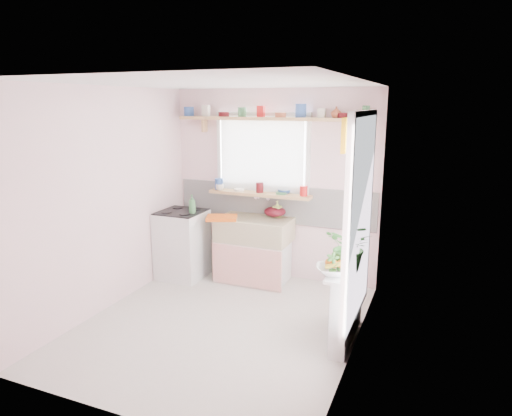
% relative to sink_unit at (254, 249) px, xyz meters
% --- Properties ---
extents(room, '(3.20, 3.20, 3.20)m').
position_rel_sink_unit_xyz_m(room, '(0.81, -0.43, 0.94)').
color(room, beige).
rests_on(room, ground).
extents(sink_unit, '(0.95, 0.65, 1.11)m').
position_rel_sink_unit_xyz_m(sink_unit, '(0.00, 0.00, 0.00)').
color(sink_unit, white).
rests_on(sink_unit, ground).
extents(cooker, '(0.58, 0.58, 0.93)m').
position_rel_sink_unit_xyz_m(cooker, '(-0.95, -0.24, 0.03)').
color(cooker, white).
rests_on(cooker, ground).
extents(radiator_ledge, '(0.22, 0.95, 0.78)m').
position_rel_sink_unit_xyz_m(radiator_ledge, '(1.45, -1.09, -0.03)').
color(radiator_ledge, white).
rests_on(radiator_ledge, ground).
extents(windowsill, '(1.40, 0.22, 0.04)m').
position_rel_sink_unit_xyz_m(windowsill, '(-0.00, 0.19, 0.71)').
color(windowsill, tan).
rests_on(windowsill, room).
extents(pine_shelf, '(2.52, 0.24, 0.04)m').
position_rel_sink_unit_xyz_m(pine_shelf, '(0.15, 0.18, 1.69)').
color(pine_shelf, tan).
rests_on(pine_shelf, room).
extents(shelf_crockery, '(2.47, 0.11, 0.12)m').
position_rel_sink_unit_xyz_m(shelf_crockery, '(0.13, 0.18, 1.76)').
color(shelf_crockery, '#3359A5').
rests_on(shelf_crockery, pine_shelf).
extents(sill_crockery, '(1.35, 0.11, 0.12)m').
position_rel_sink_unit_xyz_m(sill_crockery, '(-0.00, 0.19, 0.78)').
color(sill_crockery, '#3359A5').
rests_on(sill_crockery, windowsill).
extents(dish_tray, '(0.47, 0.41, 0.04)m').
position_rel_sink_unit_xyz_m(dish_tray, '(-0.38, -0.19, 0.44)').
color(dish_tray, orange).
rests_on(dish_tray, sink_unit).
extents(colander, '(0.29, 0.29, 0.13)m').
position_rel_sink_unit_xyz_m(colander, '(0.21, 0.21, 0.48)').
color(colander, '#550E19').
rests_on(colander, sink_unit).
extents(jade_plant, '(0.48, 0.43, 0.48)m').
position_rel_sink_unit_xyz_m(jade_plant, '(1.48, -1.22, 0.58)').
color(jade_plant, '#35722D').
rests_on(jade_plant, radiator_ledge).
extents(fruit_bowl, '(0.41, 0.41, 0.08)m').
position_rel_sink_unit_xyz_m(fruit_bowl, '(1.36, -1.36, 0.38)').
color(fruit_bowl, white).
rests_on(fruit_bowl, radiator_ledge).
extents(herb_pot, '(0.12, 0.08, 0.23)m').
position_rel_sink_unit_xyz_m(herb_pot, '(1.36, -1.42, 0.46)').
color(herb_pot, '#356829').
rests_on(herb_pot, radiator_ledge).
extents(soap_bottle_sink, '(0.11, 0.11, 0.21)m').
position_rel_sink_unit_xyz_m(soap_bottle_sink, '(0.24, 0.21, 0.52)').
color(soap_bottle_sink, '#BED25D').
rests_on(soap_bottle_sink, sink_unit).
extents(sill_cup, '(0.12, 0.12, 0.09)m').
position_rel_sink_unit_xyz_m(sill_cup, '(-0.56, 0.13, 0.77)').
color(sill_cup, silver).
rests_on(sill_cup, windowsill).
extents(sill_bowl, '(0.21, 0.21, 0.05)m').
position_rel_sink_unit_xyz_m(sill_bowl, '(0.32, 0.25, 0.75)').
color(sill_bowl, '#31539F').
rests_on(sill_bowl, windowsill).
extents(shelf_vase, '(0.16, 0.16, 0.13)m').
position_rel_sink_unit_xyz_m(shelf_vase, '(0.98, 0.19, 1.77)').
color(shelf_vase, '#B35737').
rests_on(shelf_vase, pine_shelf).
extents(cooker_bottle, '(0.11, 0.11, 0.24)m').
position_rel_sink_unit_xyz_m(cooker_bottle, '(-0.76, -0.28, 0.60)').
color(cooker_bottle, '#3D7A44').
rests_on(cooker_bottle, cooker).
extents(fruit, '(0.20, 0.14, 0.10)m').
position_rel_sink_unit_xyz_m(fruit, '(1.37, -1.36, 0.44)').
color(fruit, '#D86012').
rests_on(fruit, fruit_bowl).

